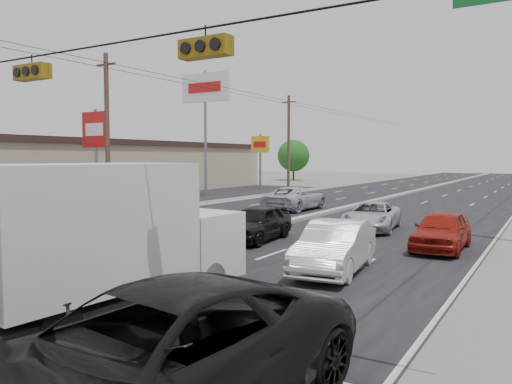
% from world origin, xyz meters
% --- Properties ---
extents(ground, '(200.00, 200.00, 0.00)m').
position_xyz_m(ground, '(0.00, 0.00, 0.00)').
color(ground, '#606356').
rests_on(ground, ground).
extents(road_surface, '(20.00, 160.00, 0.02)m').
position_xyz_m(road_surface, '(0.00, 30.00, 0.00)').
color(road_surface, black).
rests_on(road_surface, ground).
extents(center_median, '(0.50, 160.00, 0.20)m').
position_xyz_m(center_median, '(0.00, 30.00, 0.10)').
color(center_median, gray).
rests_on(center_median, ground).
extents(strip_mall, '(12.00, 42.00, 4.60)m').
position_xyz_m(strip_mall, '(-26.00, 25.00, 2.30)').
color(strip_mall, tan).
rests_on(strip_mall, ground).
extents(parking_lot, '(10.00, 42.00, 0.02)m').
position_xyz_m(parking_lot, '(-17.00, 25.00, 0.00)').
color(parking_lot, black).
rests_on(parking_lot, ground).
extents(utility_pole_left_b, '(1.60, 0.30, 10.00)m').
position_xyz_m(utility_pole_left_b, '(-12.50, 15.00, 5.11)').
color(utility_pole_left_b, '#422D1E').
rests_on(utility_pole_left_b, ground).
extents(utility_pole_left_c, '(1.60, 0.30, 10.00)m').
position_xyz_m(utility_pole_left_c, '(-12.50, 40.00, 5.11)').
color(utility_pole_left_c, '#422D1E').
rests_on(utility_pole_left_c, ground).
extents(traffic_signals, '(25.00, 0.30, 0.54)m').
position_xyz_m(traffic_signals, '(1.40, 0.00, 5.49)').
color(traffic_signals, black).
rests_on(traffic_signals, ground).
extents(pole_sign_mid, '(2.60, 0.25, 7.00)m').
position_xyz_m(pole_sign_mid, '(-17.00, 18.00, 5.11)').
color(pole_sign_mid, slate).
rests_on(pole_sign_mid, ground).
extents(pole_sign_billboard, '(5.00, 0.25, 11.00)m').
position_xyz_m(pole_sign_billboard, '(-14.50, 28.00, 8.87)').
color(pole_sign_billboard, slate).
rests_on(pole_sign_billboard, ground).
extents(pole_sign_far, '(2.20, 0.25, 6.00)m').
position_xyz_m(pole_sign_far, '(-16.00, 40.00, 4.41)').
color(pole_sign_far, slate).
rests_on(pole_sign_far, ground).
extents(tree_left_far, '(4.80, 4.80, 6.12)m').
position_xyz_m(tree_left_far, '(-22.00, 60.00, 3.72)').
color(tree_left_far, '#382619').
rests_on(tree_left_far, ground).
extents(box_truck, '(2.79, 6.75, 3.35)m').
position_xyz_m(box_truck, '(3.49, 0.40, 1.72)').
color(box_truck, black).
rests_on(box_truck, ground).
extents(red_sedan, '(2.07, 4.62, 1.47)m').
position_xyz_m(red_sedan, '(1.40, 5.34, 0.74)').
color(red_sedan, '#B50B27').
rests_on(red_sedan, ground).
extents(black_suv, '(3.74, 6.68, 1.76)m').
position_xyz_m(black_suv, '(7.61, -2.69, 0.88)').
color(black_suv, black).
rests_on(black_suv, ground).
extents(queue_car_a, '(2.11, 4.48, 1.48)m').
position_xyz_m(queue_car_a, '(1.40, 10.25, 0.74)').
color(queue_car_a, black).
rests_on(queue_car_a, ground).
extents(queue_car_b, '(2.19, 4.80, 1.53)m').
position_xyz_m(queue_car_b, '(6.34, 6.66, 0.76)').
color(queue_car_b, silver).
rests_on(queue_car_b, ground).
extents(queue_car_c, '(2.85, 5.08, 1.34)m').
position_xyz_m(queue_car_c, '(4.54, 15.68, 0.67)').
color(queue_car_c, '#B4B7BC').
rests_on(queue_car_c, ground).
extents(queue_car_e, '(1.78, 4.33, 1.47)m').
position_xyz_m(queue_car_e, '(8.40, 12.05, 0.73)').
color(queue_car_e, maroon).
rests_on(queue_car_e, ground).
extents(oncoming_near, '(2.65, 5.69, 1.61)m').
position_xyz_m(oncoming_near, '(-5.50, 11.43, 0.80)').
color(oncoming_near, black).
rests_on(oncoming_near, ground).
extents(oncoming_far, '(2.57, 5.53, 1.53)m').
position_xyz_m(oncoming_far, '(-2.72, 22.07, 0.77)').
color(oncoming_far, '#B1B3B9').
rests_on(oncoming_far, ground).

